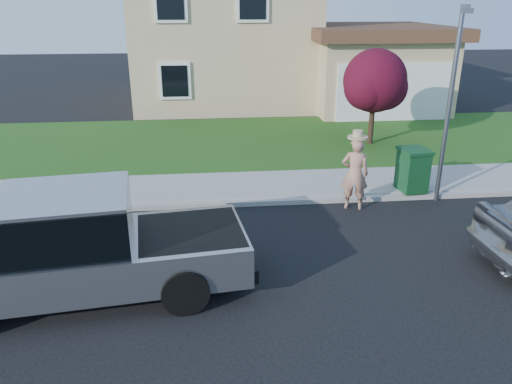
# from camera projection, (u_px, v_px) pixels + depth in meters

# --- Properties ---
(ground) EXTENTS (80.00, 80.00, 0.00)m
(ground) POSITION_uv_depth(u_px,v_px,m) (263.00, 263.00, 9.62)
(ground) COLOR black
(ground) RESTS_ON ground
(curb) EXTENTS (40.00, 0.20, 0.12)m
(curb) POSITION_uv_depth(u_px,v_px,m) (289.00, 201.00, 12.38)
(curb) COLOR gray
(curb) RESTS_ON ground
(sidewalk) EXTENTS (40.00, 2.00, 0.15)m
(sidewalk) POSITION_uv_depth(u_px,v_px,m) (283.00, 185.00, 13.39)
(sidewalk) COLOR gray
(sidewalk) RESTS_ON ground
(lawn) EXTENTS (40.00, 7.00, 0.10)m
(lawn) POSITION_uv_depth(u_px,v_px,m) (263.00, 141.00, 17.57)
(lawn) COLOR #1D4714
(lawn) RESTS_ON ground
(house) EXTENTS (14.00, 11.30, 6.85)m
(house) POSITION_uv_depth(u_px,v_px,m) (251.00, 34.00, 23.77)
(house) COLOR tan
(house) RESTS_ON ground
(pickup_truck) EXTENTS (5.92, 2.60, 1.88)m
(pickup_truck) POSITION_uv_depth(u_px,v_px,m) (77.00, 249.00, 8.30)
(pickup_truck) COLOR black
(pickup_truck) RESTS_ON ground
(woman) EXTENTS (0.73, 0.58, 1.94)m
(woman) POSITION_uv_depth(u_px,v_px,m) (355.00, 172.00, 11.81)
(woman) COLOR tan
(woman) RESTS_ON ground
(ornamental_tree) EXTENTS (2.31, 2.08, 3.17)m
(ornamental_tree) POSITION_uv_depth(u_px,v_px,m) (376.00, 84.00, 16.44)
(ornamental_tree) COLOR black
(ornamental_tree) RESTS_ON lawn
(trash_bin) EXTENTS (0.75, 0.84, 1.09)m
(trash_bin) POSITION_uv_depth(u_px,v_px,m) (413.00, 169.00, 12.67)
(trash_bin) COLOR #103B1C
(trash_bin) RESTS_ON sidewalk
(street_lamp) EXTENTS (0.32, 0.61, 4.65)m
(street_lamp) POSITION_uv_depth(u_px,v_px,m) (451.00, 96.00, 11.60)
(street_lamp) COLOR slate
(street_lamp) RESTS_ON ground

